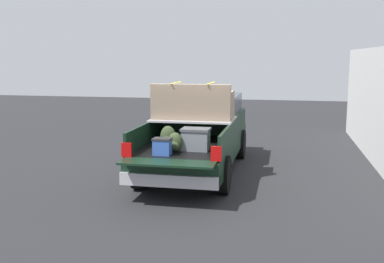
% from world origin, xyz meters
% --- Properties ---
extents(ground_plane, '(40.00, 40.00, 0.00)m').
position_xyz_m(ground_plane, '(0.00, 0.00, 0.00)').
color(ground_plane, '#262628').
extents(pickup_truck, '(6.05, 2.06, 2.23)m').
position_xyz_m(pickup_truck, '(0.35, -0.00, 0.95)').
color(pickup_truck, black).
rests_on(pickup_truck, ground_plane).
extents(building_facade, '(11.04, 0.36, 3.08)m').
position_xyz_m(building_facade, '(1.64, -4.59, 1.54)').
color(building_facade, white).
rests_on(building_facade, ground_plane).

